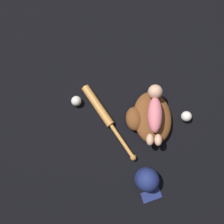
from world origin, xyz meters
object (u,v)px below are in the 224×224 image
Objects in this scene: baseball_spare at (186,116)px; baby_figure at (155,111)px; baseball_bat at (103,113)px; baseball at (76,101)px; baseball_glove at (149,118)px; baseball_cap at (147,180)px.

baby_figure is at bearing 95.43° from baseball_spare.
baseball_bat is 6.55× the size of baseball_spare.
baseball is at bearing 90.75° from baseball_spare.
baseball_cap reaches higher than baseball_glove.
baseball is (0.01, 0.51, -0.10)m from baby_figure.
baby_figure is (0.03, -0.02, 0.09)m from baseball_glove.
baby_figure reaches higher than baseball_glove.
baseball_bat is at bearing 91.99° from baseball_glove.
baseball_bat is 0.56m from baseball_spare.
baseball_bat is 0.51m from baseball_cap.
baseball_glove is at bearing -88.01° from baseball_bat.
baseball_spare is at bearing -25.78° from baseball_cap.
baseball_bat is (-0.04, 0.33, -0.11)m from baby_figure.
baseball_cap is (-0.42, -0.01, -0.08)m from baby_figure.
baseball is 0.99× the size of baseball_spare.
baseball_spare is (0.05, -0.24, -0.01)m from baseball_glove.
baby_figure reaches higher than baseball.
baby_figure is 0.52m from baseball.
baseball_glove is at bearing 149.35° from baby_figure.
baseball_glove is 0.31m from baseball_bat.
baseball is (0.04, 0.50, -0.01)m from baseball_glove.
baseball is at bearing 50.93° from baseball_cap.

